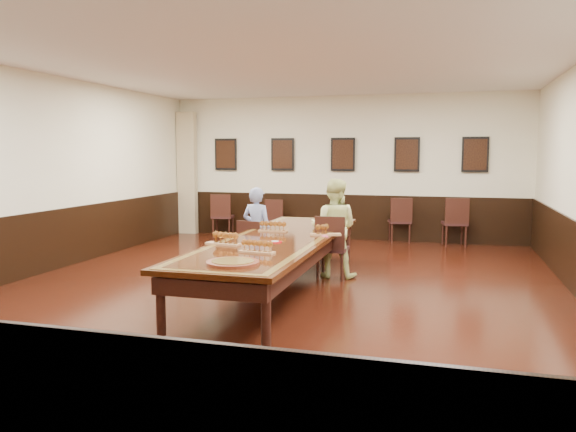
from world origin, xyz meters
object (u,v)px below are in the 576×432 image
(chair_woman, at_px, (332,247))
(carved_platter, at_px, (233,263))
(spare_chair_a, at_px, (223,215))
(person_woman, at_px, (334,228))
(conference_table, at_px, (278,247))
(chair_man, at_px, (254,247))
(person_man, at_px, (257,230))
(spare_chair_c, at_px, (400,220))
(spare_chair_b, at_px, (276,218))
(spare_chair_d, at_px, (455,222))

(chair_woman, bearing_deg, carved_platter, 80.75)
(spare_chair_a, height_order, person_woman, person_woman)
(conference_table, height_order, carved_platter, carved_platter)
(spare_chair_a, bearing_deg, chair_man, 109.74)
(spare_chair_a, bearing_deg, carved_platter, 103.73)
(person_man, height_order, carved_platter, person_man)
(spare_chair_c, bearing_deg, spare_chair_b, -11.27)
(person_man, bearing_deg, chair_woman, -172.73)
(spare_chair_d, height_order, person_woman, person_woman)
(spare_chair_a, height_order, conference_table, spare_chair_a)
(person_man, bearing_deg, spare_chair_b, -67.19)
(chair_woman, xyz_separation_m, spare_chair_d, (1.85, 3.69, 0.02))
(spare_chair_d, bearing_deg, conference_table, 51.60)
(spare_chair_b, bearing_deg, chair_man, 98.66)
(spare_chair_c, bearing_deg, person_man, 49.63)
(spare_chair_d, height_order, carved_platter, spare_chair_d)
(chair_woman, height_order, spare_chair_c, same)
(spare_chair_c, xyz_separation_m, conference_table, (-1.29, -4.79, 0.12))
(carved_platter, bearing_deg, spare_chair_c, 80.02)
(chair_man, bearing_deg, person_woman, -163.88)
(chair_man, bearing_deg, chair_woman, -168.58)
(person_man, bearing_deg, person_woman, -167.96)
(spare_chair_b, height_order, conference_table, spare_chair_b)
(chair_woman, height_order, spare_chair_d, spare_chair_d)
(person_woman, xyz_separation_m, conference_table, (-0.58, -1.06, -0.16))
(carved_platter, bearing_deg, chair_man, 105.10)
(person_man, relative_size, carved_platter, 1.97)
(spare_chair_a, relative_size, person_man, 0.71)
(conference_table, bearing_deg, chair_woman, 58.62)
(spare_chair_b, relative_size, spare_chair_d, 0.87)
(spare_chair_a, distance_m, conference_table, 5.33)
(spare_chair_a, xyz_separation_m, person_man, (2.07, -3.55, 0.20))
(spare_chair_b, relative_size, person_woman, 0.58)
(spare_chair_a, height_order, person_man, person_man)
(chair_woman, distance_m, person_man, 1.27)
(person_man, relative_size, conference_table, 0.28)
(spare_chair_d, bearing_deg, person_woman, 51.96)
(person_woman, bearing_deg, chair_woman, 90.00)
(chair_man, relative_size, person_woman, 0.57)
(chair_woman, bearing_deg, person_woman, -90.00)
(spare_chair_b, height_order, person_woman, person_woman)
(chair_woman, relative_size, spare_chair_d, 0.97)
(person_woman, height_order, conference_table, person_woman)
(chair_man, distance_m, chair_woman, 1.27)
(chair_man, xyz_separation_m, chair_woman, (1.27, 0.03, 0.06))
(chair_man, distance_m, spare_chair_c, 4.34)
(spare_chair_a, xyz_separation_m, person_woman, (3.32, -3.51, 0.27))
(chair_man, relative_size, spare_chair_a, 0.88)
(chair_man, relative_size, spare_chair_d, 0.86)
(spare_chair_b, xyz_separation_m, conference_table, (1.49, -4.71, 0.17))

